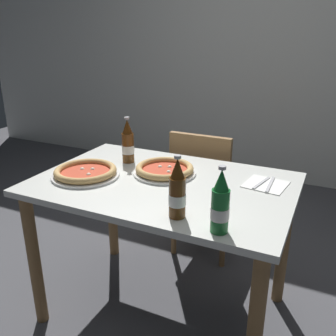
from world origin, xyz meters
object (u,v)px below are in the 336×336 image
object	(u,v)px
dining_table_main	(164,203)
chair_behind_table	(205,187)
beer_bottle_left	(177,192)
beer_bottle_center	(128,143)
napkin_with_cutlery	(266,184)
pizza_marinara_far	(165,170)
beer_bottle_right	(220,205)
pizza_margherita_near	(86,172)

from	to	relation	value
dining_table_main	chair_behind_table	size ratio (longest dim) A/B	1.41
beer_bottle_left	beer_bottle_center	world-z (taller)	same
beer_bottle_left	chair_behind_table	bearing A→B (deg)	102.79
dining_table_main	beer_bottle_center	xyz separation A→B (m)	(-0.29, 0.16, 0.22)
chair_behind_table	beer_bottle_left	distance (m)	1.00
napkin_with_cutlery	beer_bottle_center	bearing A→B (deg)	179.90
pizza_marinara_far	beer_bottle_right	size ratio (longest dim) A/B	1.26
pizza_margherita_near	pizza_marinara_far	distance (m)	0.39
dining_table_main	pizza_marinara_far	world-z (taller)	pizza_marinara_far
dining_table_main	pizza_marinara_far	size ratio (longest dim) A/B	3.85
pizza_marinara_far	beer_bottle_left	bearing A→B (deg)	-58.22
beer_bottle_left	napkin_with_cutlery	xyz separation A→B (m)	(0.25, 0.46, -0.10)
chair_behind_table	pizza_marinara_far	bearing A→B (deg)	86.58
pizza_margherita_near	beer_bottle_right	xyz separation A→B (m)	(0.75, -0.23, 0.08)
beer_bottle_left	beer_bottle_right	xyz separation A→B (m)	(0.18, -0.04, 0.00)
chair_behind_table	beer_bottle_left	world-z (taller)	beer_bottle_left
chair_behind_table	beer_bottle_right	distance (m)	1.08
beer_bottle_right	dining_table_main	bearing A→B (deg)	138.88
chair_behind_table	pizza_margherita_near	world-z (taller)	chair_behind_table
dining_table_main	napkin_with_cutlery	bearing A→B (deg)	20.19
pizza_margherita_near	beer_bottle_left	size ratio (longest dim) A/B	1.33
beer_bottle_center	beer_bottle_right	bearing A→B (deg)	-36.51
beer_bottle_left	beer_bottle_right	size ratio (longest dim) A/B	1.00
pizza_margherita_near	pizza_marinara_far	world-z (taller)	same
beer_bottle_center	dining_table_main	bearing A→B (deg)	-29.59
napkin_with_cutlery	beer_bottle_left	bearing A→B (deg)	-118.25
napkin_with_cutlery	dining_table_main	bearing A→B (deg)	-159.81
dining_table_main	beer_bottle_center	bearing A→B (deg)	150.41
beer_bottle_right	napkin_with_cutlery	size ratio (longest dim) A/B	1.22
beer_bottle_center	beer_bottle_left	bearing A→B (deg)	-43.01
pizza_marinara_far	napkin_with_cutlery	world-z (taller)	pizza_marinara_far
pizza_margherita_near	napkin_with_cutlery	size ratio (longest dim) A/B	1.63
beer_bottle_center	napkin_with_cutlery	xyz separation A→B (m)	(0.74, -0.00, -0.10)
beer_bottle_left	beer_bottle_center	bearing A→B (deg)	136.99
pizza_margherita_near	napkin_with_cutlery	world-z (taller)	pizza_margherita_near
chair_behind_table	pizza_margherita_near	distance (m)	0.85
dining_table_main	napkin_with_cutlery	world-z (taller)	napkin_with_cutlery
chair_behind_table	beer_bottle_left	size ratio (longest dim) A/B	3.44
beer_bottle_right	chair_behind_table	bearing A→B (deg)	112.18
chair_behind_table	beer_bottle_right	xyz separation A→B (m)	(0.38, -0.94, 0.37)
beer_bottle_left	dining_table_main	bearing A→B (deg)	124.35
beer_bottle_center	chair_behind_table	bearing A→B (deg)	57.28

